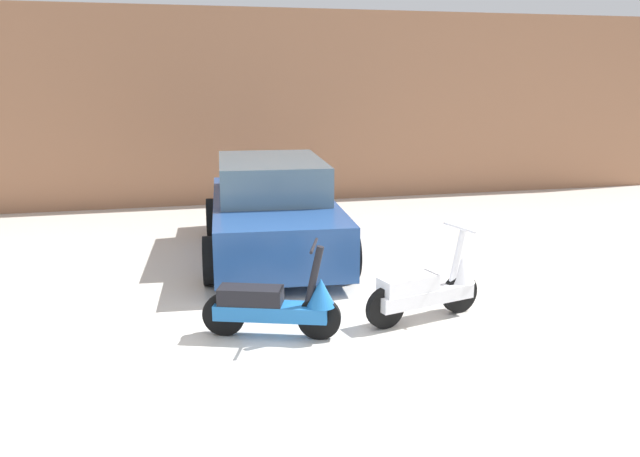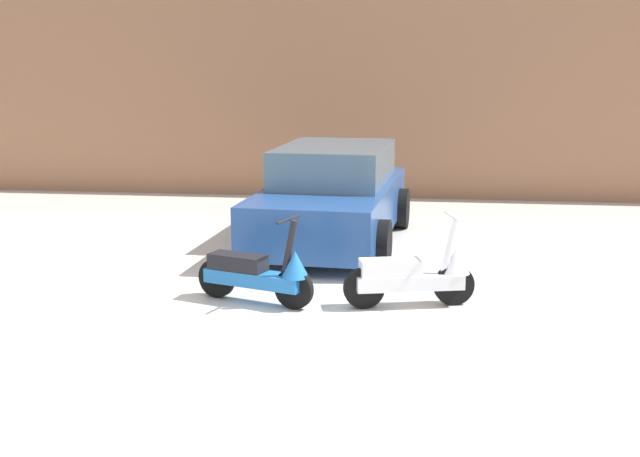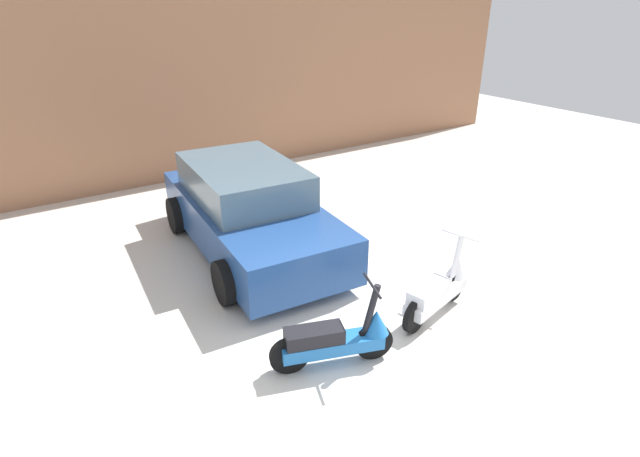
% 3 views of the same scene
% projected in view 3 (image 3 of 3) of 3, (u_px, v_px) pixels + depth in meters
% --- Properties ---
extents(ground_plane, '(28.00, 28.00, 0.00)m').
position_uv_depth(ground_plane, '(407.00, 401.00, 4.95)').
color(ground_plane, silver).
extents(wall_back, '(19.60, 0.12, 3.79)m').
position_uv_depth(wall_back, '(152.00, 92.00, 9.95)').
color(wall_back, '#9E6B4C').
rests_on(wall_back, ground_plane).
extents(scooter_front_left, '(1.32, 0.68, 0.95)m').
position_uv_depth(scooter_front_left, '(338.00, 338.00, 5.31)').
color(scooter_front_left, black).
rests_on(scooter_front_left, ground_plane).
extents(scooter_front_right, '(1.36, 0.61, 0.96)m').
position_uv_depth(scooter_front_right, '(440.00, 289.00, 6.19)').
color(scooter_front_right, black).
rests_on(scooter_front_right, ground_plane).
extents(car_rear_left, '(2.15, 4.08, 1.35)m').
position_uv_depth(car_rear_left, '(249.00, 211.00, 7.67)').
color(car_rear_left, navy).
rests_on(car_rear_left, ground_plane).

